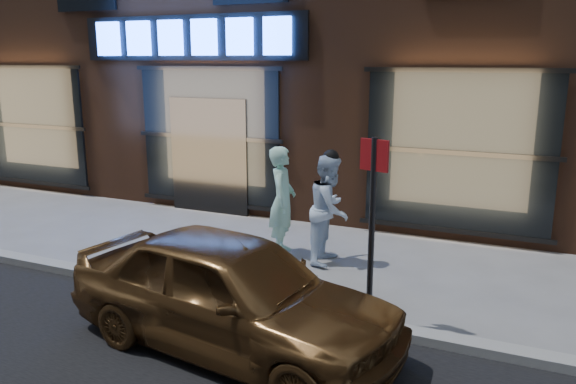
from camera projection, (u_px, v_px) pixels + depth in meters
name	position (u px, v px, depth m)	size (l,w,h in m)	color
ground	(76.00, 274.00, 8.50)	(90.00, 90.00, 0.00)	slate
curb	(76.00, 270.00, 8.49)	(60.00, 0.25, 0.12)	gray
man_bowtie	(282.00, 201.00, 9.22)	(0.66, 0.43, 1.81)	#B3ECD0
man_cap	(330.00, 209.00, 8.84)	(0.85, 0.66, 1.74)	white
gold_sedan	(232.00, 292.00, 6.19)	(1.58, 3.93, 1.34)	brown
sign_post	(372.00, 215.00, 6.58)	(0.36, 0.14, 2.31)	#262628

